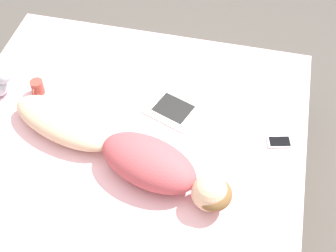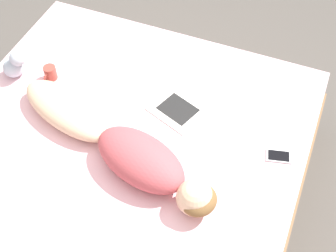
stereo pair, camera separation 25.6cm
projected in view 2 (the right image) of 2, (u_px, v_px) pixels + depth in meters
ground_plane at (128, 193)px, 3.01m from camera, size 12.00×12.00×0.00m
bed at (125, 169)px, 2.79m from camera, size 1.97×2.01×0.57m
person at (119, 145)px, 2.44m from camera, size 0.61×1.33×0.19m
open_magazine at (191, 98)px, 2.76m from camera, size 0.57×0.44×0.01m
coffee_mug at (50, 73)px, 2.83m from camera, size 0.11×0.07×0.09m
cell_phone at (279, 156)px, 2.49m from camera, size 0.11×0.15×0.01m
plush_toy at (15, 64)px, 2.82m from camera, size 0.14×0.16×0.20m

